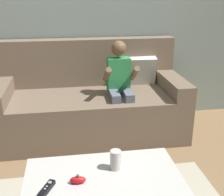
% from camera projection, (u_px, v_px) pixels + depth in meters
% --- Properties ---
extents(wall_back, '(4.96, 0.05, 2.50)m').
position_uv_depth(wall_back, '(85.00, 4.00, 3.04)').
color(wall_back, gray).
rests_on(wall_back, ground).
extents(couch, '(1.84, 0.80, 0.92)m').
position_uv_depth(couch, '(90.00, 103.00, 3.00)').
color(couch, '#75604C').
rests_on(couch, ground).
extents(person_seated_on_couch, '(0.30, 0.37, 0.95)m').
position_uv_depth(person_seated_on_couch, '(120.00, 85.00, 2.79)').
color(person_seated_on_couch, slate).
rests_on(person_seated_on_couch, ground).
extents(coffee_table, '(0.91, 0.56, 0.38)m').
position_uv_depth(coffee_table, '(104.00, 187.00, 1.73)').
color(coffee_table, beige).
rests_on(coffee_table, ground).
extents(game_remote_black_near_edge, '(0.09, 0.14, 0.03)m').
position_uv_depth(game_remote_black_near_edge, '(47.00, 189.00, 1.60)').
color(game_remote_black_near_edge, black).
rests_on(game_remote_black_near_edge, coffee_table).
extents(nunchuk_red, '(0.09, 0.05, 0.05)m').
position_uv_depth(nunchuk_red, '(78.00, 180.00, 1.66)').
color(nunchuk_red, red).
rests_on(nunchuk_red, coffee_table).
extents(soda_can, '(0.07, 0.07, 0.12)m').
position_uv_depth(soda_can, '(116.00, 160.00, 1.78)').
color(soda_can, silver).
rests_on(soda_can, coffee_table).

